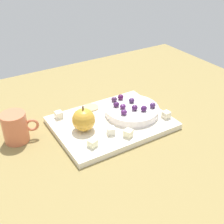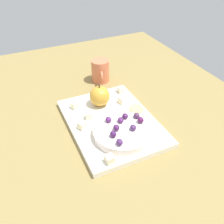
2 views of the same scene
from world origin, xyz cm
name	(u,v)px [view 1 (image 1 of 2)]	position (x,y,z in cm)	size (l,w,h in cm)	color
table	(107,131)	(0.00, 0.00, 1.58)	(137.15, 106.05, 3.16)	olive
platter	(112,123)	(1.83, -0.20, 4.06)	(35.21, 26.17, 1.80)	white
serving_dish	(131,110)	(9.52, 0.26, 6.18)	(17.34, 17.34, 2.45)	white
apple_whole	(83,119)	(-7.69, 0.21, 8.40)	(6.89, 6.89, 6.89)	gold
apple_stem	(83,108)	(-7.69, 0.21, 12.44)	(0.50, 0.50, 1.20)	brown
cheese_cube_0	(80,113)	(-5.52, 7.33, 6.06)	(2.21, 2.21, 2.21)	#F3E7CD
cheese_cube_1	(59,115)	(-11.60, 9.99, 6.06)	(2.21, 2.21, 2.21)	#EDE3C4
cheese_cube_2	(111,131)	(-2.04, -6.11, 6.06)	(2.21, 2.21, 2.21)	#EDE5CB
cheese_cube_3	(128,133)	(1.57, -9.72, 6.06)	(2.21, 2.21, 2.21)	#F8EDBF
cheese_cube_4	(92,143)	(-9.36, -8.44, 6.06)	(2.21, 2.21, 2.21)	#F9F3C0
cheese_cube_5	(166,115)	(17.44, -7.65, 6.06)	(2.21, 2.21, 2.21)	beige
cracker_0	(90,108)	(-0.47, 10.08, 5.16)	(4.96, 4.96, 0.40)	tan
grape_0	(116,104)	(5.39, 2.92, 8.24)	(1.99, 1.79, 1.66)	#441D4E
grape_1	(144,108)	(11.33, -3.87, 8.35)	(1.99, 1.79, 1.88)	#411B51
grape_2	(135,108)	(9.20, -1.89, 8.32)	(1.99, 1.79, 1.81)	#481D53
grape_3	(124,112)	(4.83, -2.39, 8.25)	(1.99, 1.79, 1.68)	#572461
grape_4	(132,100)	(11.12, 2.54, 8.23)	(1.99, 1.79, 1.65)	#462757
grape_5	(114,99)	(6.62, 6.20, 8.23)	(1.99, 1.79, 1.63)	#492A4D
grape_6	(121,97)	(9.15, 6.15, 8.35)	(1.99, 1.79, 1.88)	#511A4B
grape_7	(123,106)	(6.54, 0.79, 8.21)	(1.99, 1.79, 1.60)	#562462
grape_8	(153,105)	(14.92, -3.68, 8.32)	(1.99, 1.79, 1.82)	#48285C
cup	(15,127)	(-25.62, 7.64, 7.64)	(10.16, 7.12, 8.97)	#D6714C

